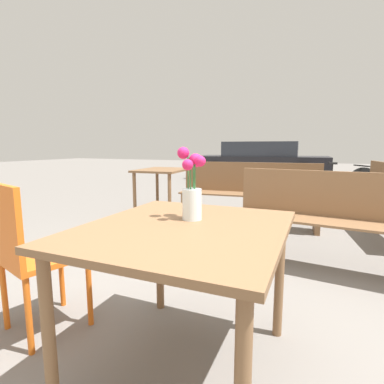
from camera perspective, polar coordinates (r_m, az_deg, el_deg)
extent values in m
plane|color=slate|center=(1.68, -1.30, -30.35)|extent=(40.00, 40.00, 0.00)
cube|color=brown|center=(1.36, -1.40, -7.01)|extent=(0.88, 1.00, 0.03)
cylinder|color=brown|center=(1.39, -25.63, -23.55)|extent=(0.05, 0.05, 0.68)
cylinder|color=brown|center=(2.00, -6.16, -12.48)|extent=(0.05, 0.05, 0.68)
cylinder|color=brown|center=(1.79, 16.31, -15.45)|extent=(0.05, 0.05, 0.68)
cylinder|color=silver|center=(1.45, 0.00, -2.35)|extent=(0.09, 0.09, 0.15)
cylinder|color=silver|center=(1.45, 0.00, -3.52)|extent=(0.08, 0.08, 0.08)
cylinder|color=#337038|center=(1.43, 0.51, 0.12)|extent=(0.01, 0.01, 0.26)
sphere|color=#D11E60|center=(1.41, 1.57, 5.89)|extent=(0.05, 0.05, 0.05)
cylinder|color=#337038|center=(1.46, 0.29, 0.19)|extent=(0.01, 0.01, 0.25)
sphere|color=#D11E60|center=(1.47, 0.68, 6.04)|extent=(0.07, 0.07, 0.07)
cylinder|color=#337038|center=(1.45, -0.73, 0.92)|extent=(0.01, 0.01, 0.29)
sphere|color=#D11E60|center=(1.45, -1.68, 7.45)|extent=(0.06, 0.06, 0.06)
cylinder|color=#337038|center=(1.42, -0.28, -0.24)|extent=(0.01, 0.01, 0.24)
sphere|color=#D11E60|center=(1.39, -0.83, 5.21)|extent=(0.05, 0.05, 0.05)
cube|color=orange|center=(1.95, -26.29, -10.90)|extent=(0.50, 0.50, 0.03)
cube|color=orange|center=(1.83, -32.08, -5.26)|extent=(0.39, 0.14, 0.42)
cylinder|color=orange|center=(2.24, -23.60, -14.37)|extent=(0.03, 0.03, 0.42)
cylinder|color=orange|center=(1.96, -18.96, -17.45)|extent=(0.03, 0.03, 0.42)
cylinder|color=orange|center=(2.13, -32.14, -16.22)|extent=(0.03, 0.03, 0.42)
cylinder|color=orange|center=(1.84, -28.67, -19.99)|extent=(0.03, 0.03, 0.42)
cube|color=brown|center=(3.98, 10.66, -0.44)|extent=(1.85, 0.55, 0.02)
cube|color=brown|center=(4.12, 11.01, 2.79)|extent=(1.81, 0.23, 0.40)
cube|color=brown|center=(4.02, 22.71, -4.15)|extent=(0.09, 0.33, 0.43)
cube|color=brown|center=(4.21, -1.00, -2.93)|extent=(0.09, 0.33, 0.43)
cube|color=brown|center=(2.75, 24.68, -5.15)|extent=(1.64, 0.51, 0.02)
cube|color=brown|center=(2.87, 25.19, -0.37)|extent=(1.60, 0.19, 0.40)
cube|color=brown|center=(2.95, 9.72, -8.09)|extent=(0.09, 0.33, 0.43)
cube|color=brown|center=(4.40, 32.28, -0.79)|extent=(0.66, 1.97, 0.02)
cube|color=brown|center=(5.29, 29.09, -1.63)|extent=(0.33, 0.11, 0.43)
cube|color=brown|center=(4.64, -5.64, 4.18)|extent=(0.74, 0.94, 0.03)
cylinder|color=brown|center=(4.47, -10.87, -0.72)|extent=(0.05, 0.05, 0.69)
cylinder|color=brown|center=(4.23, -4.29, -1.13)|extent=(0.05, 0.05, 0.69)
cylinder|color=brown|center=(5.15, -6.63, 0.59)|extent=(0.05, 0.05, 0.69)
cylinder|color=brown|center=(4.93, -0.78, 0.30)|extent=(0.05, 0.05, 0.69)
cylinder|color=black|center=(6.29, 22.61, 1.31)|extent=(0.59, 0.35, 0.66)
cylinder|color=black|center=(6.80, 29.69, 1.34)|extent=(0.59, 0.35, 0.66)
cube|color=black|center=(6.51, 26.41, 3.19)|extent=(0.76, 0.44, 0.03)
cylinder|color=black|center=(6.42, 25.17, 4.08)|extent=(0.02, 0.02, 0.20)
cube|color=black|center=(6.41, 25.22, 4.96)|extent=(0.17, 0.13, 0.04)
cube|color=black|center=(6.74, 29.59, 4.38)|extent=(0.25, 0.40, 0.02)
cube|color=black|center=(10.11, 12.91, 4.96)|extent=(4.25, 1.85, 0.61)
cube|color=#2D333D|center=(10.09, 13.01, 8.00)|extent=(2.37, 1.62, 0.46)
cylinder|color=black|center=(9.62, 4.61, 4.10)|extent=(0.61, 0.21, 0.60)
cylinder|color=black|center=(11.11, 6.77, 4.67)|extent=(0.61, 0.21, 0.60)
cylinder|color=black|center=(9.27, 20.20, 3.42)|extent=(0.61, 0.21, 0.60)
cylinder|color=black|center=(10.81, 20.23, 4.09)|extent=(0.61, 0.21, 0.60)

